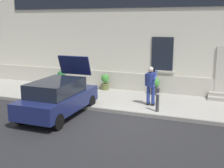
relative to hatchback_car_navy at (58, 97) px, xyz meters
The scene contains 11 objects.
ground_plane 2.70m from the hatchback_car_navy, ahead, with size 80.00×80.00×0.00m, color #232326.
sidewalk 4.05m from the hatchback_car_navy, 50.00° to the left, with size 24.00×3.60×0.15m, color #99968E.
curb_edge 2.92m from the hatchback_car_navy, 24.99° to the left, with size 24.00×0.12×0.15m, color gray.
building_facade 6.78m from the hatchback_car_navy, 65.11° to the left, with size 24.00×1.52×7.50m.
hatchback_car_navy is the anchor object (origin of this frame).
bollard_near_person 4.08m from the hatchback_car_navy, 23.17° to the left, with size 0.15×0.15×1.04m.
bollard_far_left 1.74m from the hatchback_car_navy, 112.16° to the left, with size 0.15×0.15×1.04m.
person_on_phone 4.05m from the hatchback_car_navy, 35.99° to the left, with size 0.51×0.47×1.75m.
planter_cream 5.19m from the hatchback_car_navy, 119.95° to the left, with size 0.44×0.44×0.86m.
planter_olive 4.46m from the hatchback_car_navy, 87.40° to the left, with size 0.44×0.44×0.86m.
planter_charcoal 5.33m from the hatchback_car_navy, 55.77° to the left, with size 0.44×0.44×0.86m.
Camera 1 is at (3.67, -10.03, 3.81)m, focal length 46.36 mm.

